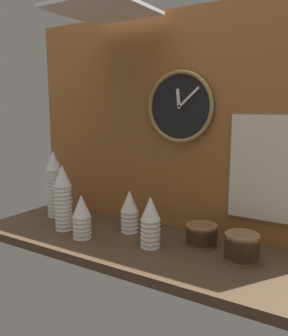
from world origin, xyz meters
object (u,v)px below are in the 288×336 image
Objects in this scene: cup_stack_center_right at (150,222)px; menu_board at (273,169)px; cup_stack_center_left at (82,216)px; wall_clock at (180,107)px; cup_stack_far_left at (54,184)px; cup_stack_center at (130,211)px; cup_stack_left at (63,197)px; bowl_stack_far_right at (242,247)px; bowl_stack_right at (202,234)px.

cup_stack_center_right is 0.57m from menu_board.
cup_stack_center_left is 0.69m from wall_clock.
cup_stack_center_left is (0.35, -0.17, -0.08)m from cup_stack_far_left.
cup_stack_center is 0.50m from cup_stack_far_left.
cup_stack_far_left is at bearing 145.53° from cup_stack_left.
bowl_stack_far_right is (0.57, -0.05, -0.04)m from cup_stack_center.
cup_stack_left is at bearing -166.47° from bowl_stack_right.
cup_stack_far_left is (-0.67, 0.10, 0.07)m from cup_stack_center_right.
cup_stack_far_left is 2.67× the size of bowl_stack_far_right.
cup_stack_left reaches higher than bowl_stack_right.
cup_stack_left is at bearing 165.28° from cup_stack_center_left.
cup_stack_far_left is 1.06m from bowl_stack_far_right.
cup_stack_far_left is at bearing 153.50° from cup_stack_center_left.
bowl_stack_far_right is at bearing -4.77° from cup_stack_center.
wall_clock reaches higher than cup_stack_far_left.
cup_stack_center is 0.37m from bowl_stack_right.
cup_stack_center_right is 0.33m from cup_stack_center_left.
wall_clock reaches higher than bowl_stack_right.
cup_stack_far_left is at bearing -170.90° from menu_board.
cup_stack_left is at bearing -161.30° from menu_board.
cup_stack_left is 0.96× the size of wall_clock.
wall_clock reaches higher than menu_board.
cup_stack_center_left is (-0.33, -0.07, -0.01)m from cup_stack_center_right.
bowl_stack_right is at bearing -149.16° from menu_board.
cup_stack_center_right is 0.23m from bowl_stack_right.
cup_stack_far_left is at bearing -165.93° from wall_clock.
bowl_stack_right is (0.67, 0.16, -0.11)m from cup_stack_left.
cup_stack_far_left reaches higher than cup_stack_center_left.
cup_stack_left reaches higher than cup_stack_center_left.
wall_clock reaches higher than cup_stack_center_left.
wall_clock is 0.71× the size of menu_board.
cup_stack_far_left reaches higher than cup_stack_center_right.
bowl_stack_right is 0.29× the size of menu_board.
wall_clock is (0.33, 0.34, 0.50)m from cup_stack_center_left.
cup_stack_center_right is at bearing 4.08° from cup_stack_left.
menu_board reaches higher than cup_stack_left.
wall_clock is (-0.38, 0.20, 0.54)m from bowl_stack_far_right.
bowl_stack_far_right is 0.21m from bowl_stack_right.
menu_board is at bearing 75.22° from bowl_stack_far_right.
wall_clock is (0.48, 0.30, 0.44)m from cup_stack_left.
cup_stack_center_right is 1.10× the size of cup_stack_center_left.
cup_stack_center_right is 0.66× the size of wall_clock.
bowl_stack_right is at bearing 21.41° from cup_stack_center_left.
bowl_stack_right is (0.86, 0.03, -0.13)m from cup_stack_far_left.
bowl_stack_right is at bearing 2.33° from cup_stack_center.
cup_stack_center_left is at bearing -167.08° from cup_stack_center_right.
cup_stack_center is at bearing -139.84° from wall_clock.
cup_stack_far_left is at bearing 178.12° from bowl_stack_far_right.
cup_stack_center is 0.60× the size of wall_clock.
menu_board is (0.25, 0.15, 0.29)m from bowl_stack_right.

